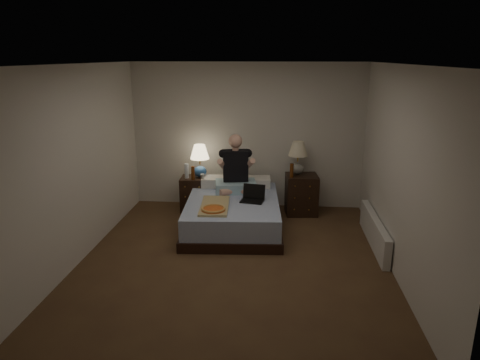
# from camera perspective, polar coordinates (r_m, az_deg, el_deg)

# --- Properties ---
(floor) EXTENTS (4.00, 4.50, 0.00)m
(floor) POSITION_cam_1_polar(r_m,az_deg,el_deg) (5.71, -0.84, -10.77)
(floor) COLOR brown
(floor) RESTS_ON ground
(ceiling) EXTENTS (4.00, 4.50, 0.00)m
(ceiling) POSITION_cam_1_polar(r_m,az_deg,el_deg) (5.09, -0.95, 15.19)
(ceiling) COLOR white
(ceiling) RESTS_ON ground
(wall_back) EXTENTS (4.00, 0.00, 2.50)m
(wall_back) POSITION_cam_1_polar(r_m,az_deg,el_deg) (7.45, 0.95, 5.86)
(wall_back) COLOR silver
(wall_back) RESTS_ON ground
(wall_front) EXTENTS (4.00, 0.00, 2.50)m
(wall_front) POSITION_cam_1_polar(r_m,az_deg,el_deg) (3.16, -5.26, -9.00)
(wall_front) COLOR silver
(wall_front) RESTS_ON ground
(wall_left) EXTENTS (0.00, 4.50, 2.50)m
(wall_left) POSITION_cam_1_polar(r_m,az_deg,el_deg) (5.82, -20.89, 1.81)
(wall_left) COLOR silver
(wall_left) RESTS_ON ground
(wall_right) EXTENTS (0.00, 4.50, 2.50)m
(wall_right) POSITION_cam_1_polar(r_m,az_deg,el_deg) (5.43, 20.59, 0.87)
(wall_right) COLOR silver
(wall_right) RESTS_ON ground
(bed) EXTENTS (1.51, 1.94, 0.46)m
(bed) POSITION_cam_1_polar(r_m,az_deg,el_deg) (6.67, -0.95, -4.49)
(bed) COLOR #5A77B5
(bed) RESTS_ON floor
(nightstand_left) EXTENTS (0.47, 0.43, 0.59)m
(nightstand_left) POSITION_cam_1_polar(r_m,az_deg,el_deg) (7.43, -6.05, -1.85)
(nightstand_left) COLOR black
(nightstand_left) RESTS_ON floor
(nightstand_right) EXTENTS (0.56, 0.51, 0.67)m
(nightstand_right) POSITION_cam_1_polar(r_m,az_deg,el_deg) (7.31, 8.18, -1.91)
(nightstand_right) COLOR black
(nightstand_right) RESTS_ON floor
(lamp_left) EXTENTS (0.37, 0.37, 0.56)m
(lamp_left) POSITION_cam_1_polar(r_m,az_deg,el_deg) (7.30, -5.37, 2.55)
(lamp_left) COLOR #2A579B
(lamp_left) RESTS_ON nightstand_left
(lamp_right) EXTENTS (0.38, 0.38, 0.56)m
(lamp_right) POSITION_cam_1_polar(r_m,az_deg,el_deg) (7.21, 7.71, 2.94)
(lamp_right) COLOR gray
(lamp_right) RESTS_ON nightstand_right
(water_bottle) EXTENTS (0.07, 0.07, 0.25)m
(water_bottle) POSITION_cam_1_polar(r_m,az_deg,el_deg) (7.29, -7.13, 1.21)
(water_bottle) COLOR white
(water_bottle) RESTS_ON nightstand_left
(soda_can) EXTENTS (0.07, 0.07, 0.10)m
(soda_can) POSITION_cam_1_polar(r_m,az_deg,el_deg) (7.18, -5.02, 0.41)
(soda_can) COLOR beige
(soda_can) RESTS_ON nightstand_left
(beer_bottle_left) EXTENTS (0.06, 0.06, 0.23)m
(beer_bottle_left) POSITION_cam_1_polar(r_m,az_deg,el_deg) (7.18, -6.29, 0.94)
(beer_bottle_left) COLOR #602D0D
(beer_bottle_left) RESTS_ON nightstand_left
(beer_bottle_right) EXTENTS (0.06, 0.06, 0.23)m
(beer_bottle_right) POSITION_cam_1_polar(r_m,az_deg,el_deg) (7.05, 6.90, 1.28)
(beer_bottle_right) COLOR #592B0C
(beer_bottle_right) RESTS_ON nightstand_right
(person) EXTENTS (0.74, 0.62, 0.93)m
(person) POSITION_cam_1_polar(r_m,az_deg,el_deg) (6.87, -0.58, 2.22)
(person) COLOR black
(person) RESTS_ON bed
(laptop) EXTENTS (0.38, 0.34, 0.24)m
(laptop) POSITION_cam_1_polar(r_m,az_deg,el_deg) (6.46, 1.64, -1.89)
(laptop) COLOR black
(laptop) RESTS_ON bed
(pizza_box) EXTENTS (0.44, 0.78, 0.08)m
(pizza_box) POSITION_cam_1_polar(r_m,az_deg,el_deg) (6.06, -3.57, -3.96)
(pizza_box) COLOR tan
(pizza_box) RESTS_ON bed
(radiator) EXTENTS (0.10, 1.60, 0.40)m
(radiator) POSITION_cam_1_polar(r_m,az_deg,el_deg) (6.39, 17.46, -6.56)
(radiator) COLOR silver
(radiator) RESTS_ON floor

